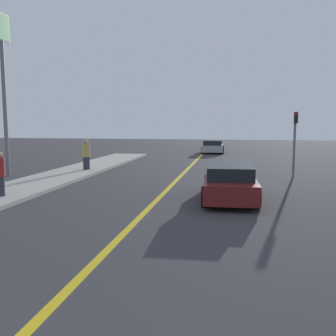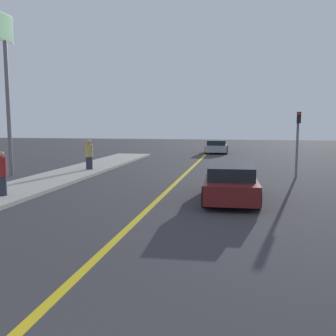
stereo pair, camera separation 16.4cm
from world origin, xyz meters
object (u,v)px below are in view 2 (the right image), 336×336
at_px(pedestrian_near_curb, 2,173).
at_px(pedestrian_mid_group, 89,155).
at_px(car_ahead_center, 217,147).
at_px(car_near_right_lane, 231,183).
at_px(roadside_sign, 6,64).
at_px(traffic_light, 298,137).

bearing_deg(pedestrian_near_curb, pedestrian_mid_group, 89.62).
bearing_deg(car_ahead_center, car_near_right_lane, -86.32).
bearing_deg(car_near_right_lane, roadside_sign, 157.92).
relative_size(pedestrian_near_curb, traffic_light, 0.49).
distance_m(car_near_right_lane, pedestrian_near_curb, 8.13).
relative_size(car_near_right_lane, traffic_light, 1.35).
xyz_separation_m(car_ahead_center, roadside_sign, (-9.59, -16.62, 5.09)).
bearing_deg(roadside_sign, pedestrian_near_curb, -59.13).
distance_m(traffic_light, roadside_sign, 15.00).
height_order(car_near_right_lane, pedestrian_mid_group, pedestrian_mid_group).
height_order(car_ahead_center, traffic_light, traffic_light).
bearing_deg(pedestrian_near_curb, traffic_light, 34.36).
relative_size(pedestrian_mid_group, traffic_light, 0.51).
relative_size(car_ahead_center, traffic_light, 1.24).
bearing_deg(car_near_right_lane, traffic_light, 61.02).
relative_size(car_near_right_lane, pedestrian_mid_group, 2.63).
bearing_deg(roadside_sign, pedestrian_mid_group, 33.36).
distance_m(car_ahead_center, pedestrian_near_curb, 23.04).
height_order(car_ahead_center, pedestrian_mid_group, pedestrian_mid_group).
relative_size(car_near_right_lane, car_ahead_center, 1.09).
height_order(pedestrian_mid_group, traffic_light, traffic_light).
distance_m(pedestrian_near_curb, traffic_light, 13.49).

